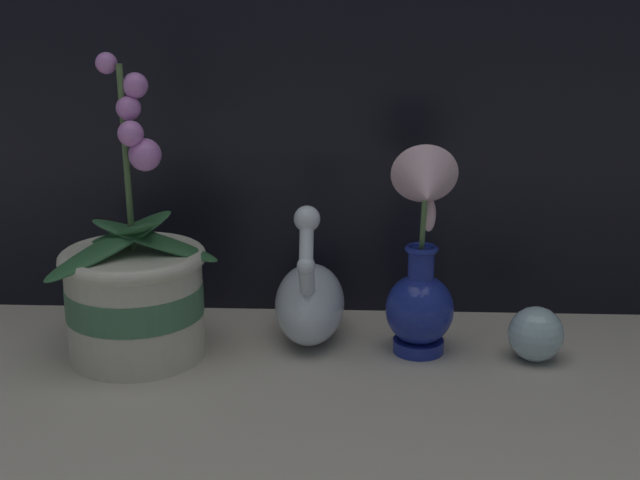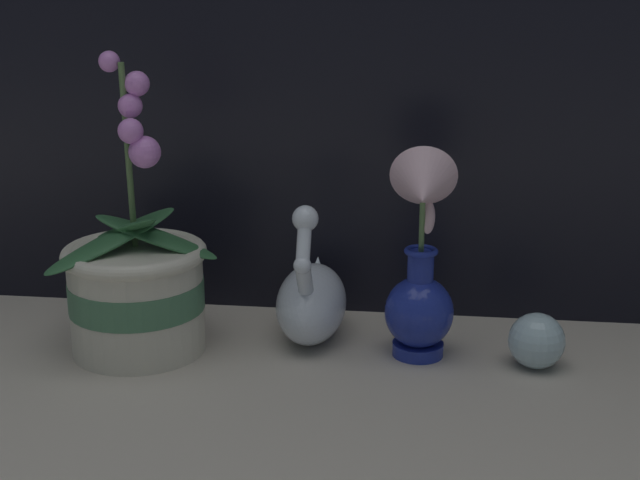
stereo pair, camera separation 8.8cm
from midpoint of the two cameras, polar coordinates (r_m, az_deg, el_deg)
ground_plane at (r=1.09m, az=1.63°, el=-9.72°), size 2.80×2.80×0.00m
orchid_potted_plant at (r=1.19m, az=-9.60°, el=-2.94°), size 0.22×0.21×0.39m
swan_figurine at (r=1.22m, az=1.54°, el=-3.80°), size 0.09×0.19×0.20m
blue_vase at (r=1.15m, az=8.64°, el=-2.22°), size 0.09×0.12×0.28m
glass_sphere at (r=1.18m, az=15.81°, el=-6.26°), size 0.07×0.07×0.07m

